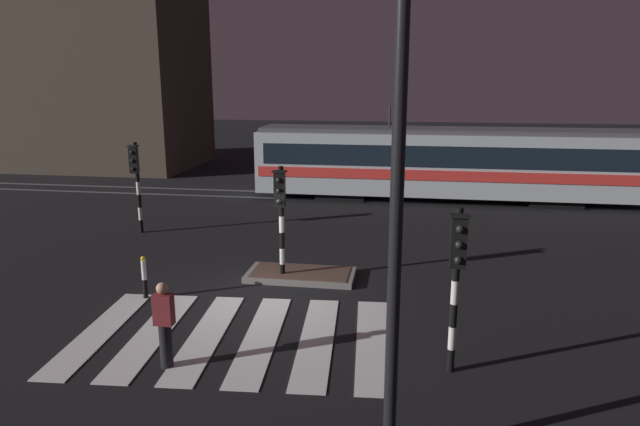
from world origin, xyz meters
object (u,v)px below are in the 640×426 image
tram (445,162)px  traffic_light_median_centre (281,207)px  traffic_light_corner_far_left (136,174)px  pedestrian_waiting_at_kerb (165,324)px  bollard_island_edge (144,277)px  street_lamp_near_kerb (398,138)px  traffic_light_corner_near_right (457,267)px

tram → traffic_light_median_centre: bearing=-113.8°
traffic_light_corner_far_left → pedestrian_waiting_at_kerb: size_ratio=1.89×
traffic_light_corner_far_left → bollard_island_edge: (2.96, -5.69, -1.57)m
street_lamp_near_kerb → traffic_light_median_centre: bearing=113.7°
bollard_island_edge → tram: bearing=58.2°
traffic_light_corner_near_right → tram: tram is taller
traffic_light_median_centre → pedestrian_waiting_at_kerb: traffic_light_median_centre is taller
traffic_light_corner_near_right → bollard_island_edge: 7.89m
traffic_light_corner_far_left → street_lamp_near_kerb: bearing=-50.3°
traffic_light_median_centre → tram: 12.22m
traffic_light_corner_near_right → traffic_light_corner_far_left: traffic_light_corner_far_left is taller
traffic_light_corner_far_left → bollard_island_edge: bearing=-62.5°
traffic_light_corner_far_left → tram: size_ratio=0.19×
pedestrian_waiting_at_kerb → bollard_island_edge: (-1.97, 3.16, -0.32)m
traffic_light_median_centre → traffic_light_corner_near_right: size_ratio=0.99×
street_lamp_near_kerb → bollard_island_edge: size_ratio=6.66×
traffic_light_corner_far_left → tram: tram is taller
traffic_light_corner_near_right → street_lamp_near_kerb: street_lamp_near_kerb is taller
street_lamp_near_kerb → pedestrian_waiting_at_kerb: bearing=152.2°
traffic_light_corner_far_left → pedestrian_waiting_at_kerb: (4.93, -8.85, -1.25)m
traffic_light_median_centre → bollard_island_edge: size_ratio=2.83×
pedestrian_waiting_at_kerb → traffic_light_median_centre: bearing=77.1°
traffic_light_corner_near_right → street_lamp_near_kerb: 3.99m
tram → traffic_light_corner_near_right: bearing=-92.7°
pedestrian_waiting_at_kerb → bollard_island_edge: pedestrian_waiting_at_kerb is taller
traffic_light_corner_far_left → pedestrian_waiting_at_kerb: bearing=-60.9°
pedestrian_waiting_at_kerb → bollard_island_edge: bearing=121.9°
traffic_light_corner_near_right → traffic_light_corner_far_left: bearing=141.2°
traffic_light_corner_near_right → bollard_island_edge: traffic_light_corner_near_right is taller
street_lamp_near_kerb → pedestrian_waiting_at_kerb: street_lamp_near_kerb is taller
traffic_light_median_centre → traffic_light_corner_far_left: traffic_light_corner_far_left is taller
street_lamp_near_kerb → tram: 18.67m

